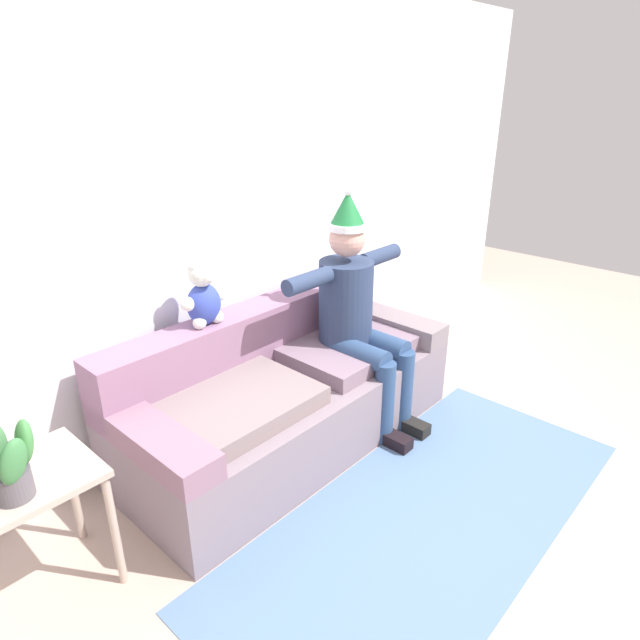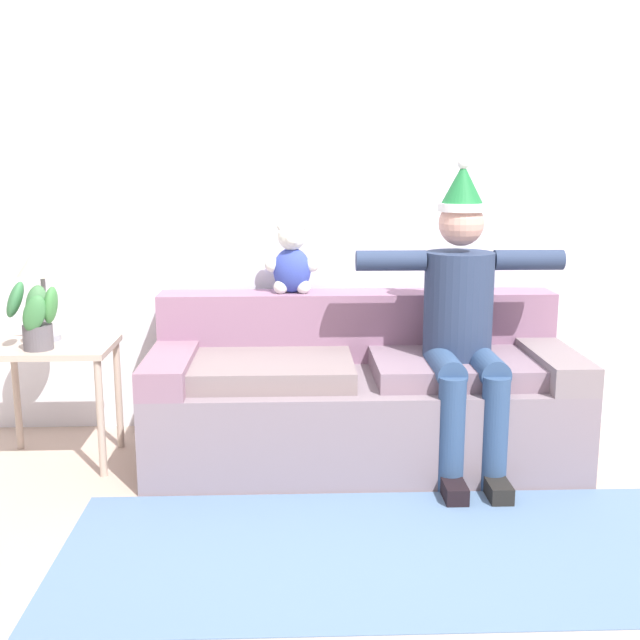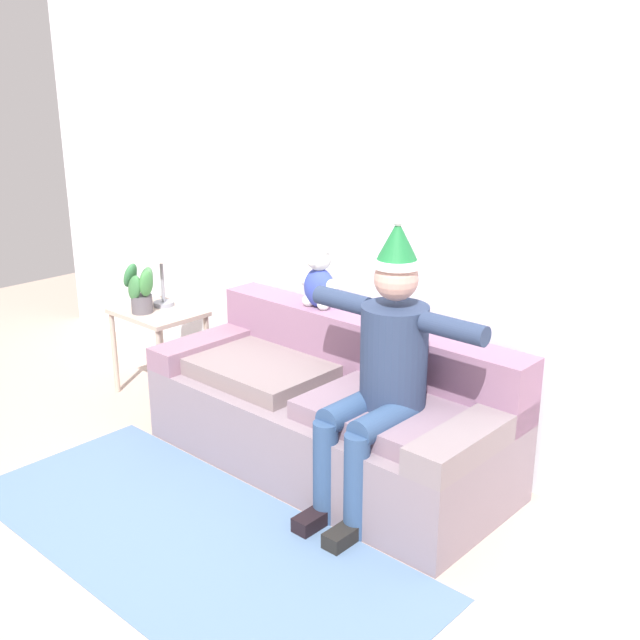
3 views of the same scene
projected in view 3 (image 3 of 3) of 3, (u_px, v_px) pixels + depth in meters
ground_plane at (192, 538)px, 3.74m from camera, size 10.00×10.00×0.00m
back_wall at (393, 219)px, 4.41m from camera, size 7.00×0.10×2.70m
couch at (332, 411)px, 4.36m from camera, size 2.11×0.89×0.81m
person_seated at (382, 367)px, 3.80m from camera, size 1.02×0.77×1.52m
teddy_bear at (319, 279)px, 4.57m from camera, size 0.29×0.17×0.38m
side_table at (159, 324)px, 5.24m from camera, size 0.59×0.45×0.61m
table_lamp at (160, 250)px, 5.18m from camera, size 0.24×0.24×0.51m
potted_plant at (140, 290)px, 5.11m from camera, size 0.27×0.21×0.34m
area_rug at (189, 539)px, 3.72m from camera, size 2.53×1.08×0.01m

